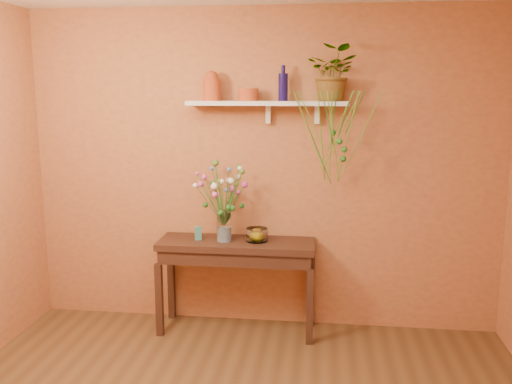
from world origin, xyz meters
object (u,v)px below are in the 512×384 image
at_px(sideboard, 237,254).
at_px(terracotta_jug, 212,86).
at_px(glass_bowl, 257,235).
at_px(bouquet, 224,188).
at_px(spider_plant, 334,73).
at_px(glass_vase, 224,228).
at_px(blue_bottle, 283,86).

xyz_separation_m(sideboard, terracotta_jug, (-0.21, 0.09, 1.38)).
bearing_deg(terracotta_jug, glass_bowl, -10.66).
xyz_separation_m(sideboard, glass_bowl, (0.17, 0.02, 0.16)).
xyz_separation_m(terracotta_jug, bouquet, (0.11, -0.10, -0.82)).
distance_m(spider_plant, glass_vase, 1.54).
relative_size(sideboard, glass_bowl, 7.21).
height_order(glass_vase, bouquet, bouquet).
bearing_deg(glass_vase, glass_bowl, 6.46).
height_order(bouquet, glass_bowl, bouquet).
xyz_separation_m(blue_bottle, bouquet, (-0.47, -0.12, -0.82)).
xyz_separation_m(terracotta_jug, glass_vase, (0.11, -0.10, -1.16)).
xyz_separation_m(spider_plant, glass_bowl, (-0.60, -0.09, -1.32)).
bearing_deg(bouquet, spider_plant, 7.57).
xyz_separation_m(glass_vase, glass_bowl, (0.27, 0.03, -0.06)).
xyz_separation_m(sideboard, blue_bottle, (0.37, 0.12, 1.38)).
bearing_deg(spider_plant, glass_bowl, -171.48).
bearing_deg(blue_bottle, spider_plant, -1.24).
relative_size(terracotta_jug, blue_bottle, 0.86).
distance_m(spider_plant, bouquet, 1.27).
bearing_deg(glass_bowl, glass_vase, -173.54).
distance_m(glass_vase, glass_bowl, 0.28).
distance_m(sideboard, bouquet, 0.57).
height_order(terracotta_jug, glass_bowl, terracotta_jug).
height_order(spider_plant, bouquet, spider_plant).
relative_size(blue_bottle, spider_plant, 0.65).
xyz_separation_m(bouquet, glass_bowl, (0.27, 0.03, -0.40)).
xyz_separation_m(blue_bottle, glass_bowl, (-0.20, -0.10, -1.21)).
bearing_deg(blue_bottle, sideboard, -162.51).
height_order(blue_bottle, glass_bowl, blue_bottle).
bearing_deg(blue_bottle, bouquet, -165.12).
bearing_deg(glass_vase, blue_bottle, 15.38).
relative_size(spider_plant, bouquet, 0.81).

